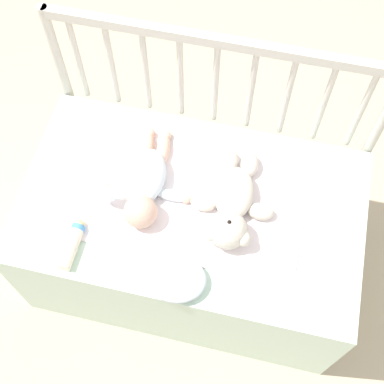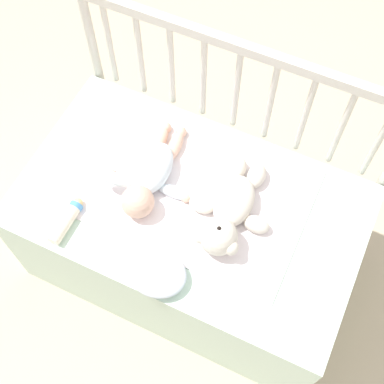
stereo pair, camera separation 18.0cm
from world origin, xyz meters
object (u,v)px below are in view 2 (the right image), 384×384
Objects in this scene: baby_bottle at (67,220)px; teddy_bear at (229,212)px; baby at (151,175)px; small_pillow at (157,273)px.

teddy_bear is at bearing 26.81° from baby_bottle.
teddy_bear reaches higher than baby.
small_pillow reaches higher than baby_bottle.
baby is at bearing 176.85° from teddy_bear.
baby is (-0.30, 0.02, -0.00)m from teddy_bear.
teddy_bear is 2.02× the size of small_pillow.
baby_bottle is at bearing 173.45° from small_pillow.
teddy_bear is 2.22× the size of baby_bottle.
teddy_bear is at bearing 66.30° from small_pillow.
baby reaches higher than baby_bottle.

